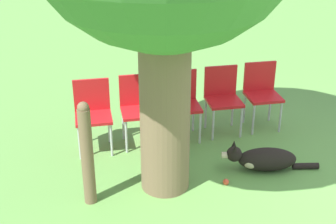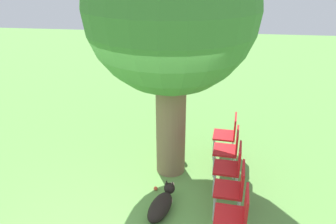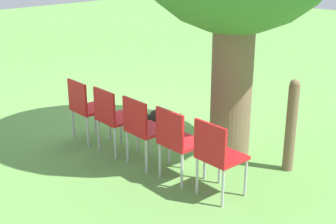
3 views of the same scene
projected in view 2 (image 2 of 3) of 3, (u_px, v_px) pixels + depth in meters
The scene contains 9 objects.
oak_tree at pixel (171, 10), 4.97m from camera, with size 2.72×2.72×4.30m.
dog at pixel (161, 205), 5.04m from camera, with size 0.45×1.13×0.36m.
fence_post at pixel (172, 122), 6.68m from camera, with size 0.13×0.13×1.14m.
red_chair_0 at pixel (236, 213), 4.33m from camera, with size 0.46×0.47×0.88m.
red_chair_1 at pixel (234, 187), 4.84m from camera, with size 0.46×0.47×0.88m.
red_chair_2 at pixel (232, 165), 5.36m from camera, with size 0.46×0.47×0.88m.
red_chair_3 at pixel (230, 148), 5.87m from camera, with size 0.46×0.47×0.88m.
red_chair_4 at pixel (228, 133), 6.39m from camera, with size 0.46×0.47×0.88m.
tennis_ball at pixel (156, 188), 5.58m from camera, with size 0.07×0.07×0.07m.
Camera 2 is at (1.04, -3.56, 3.53)m, focal length 35.00 mm.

